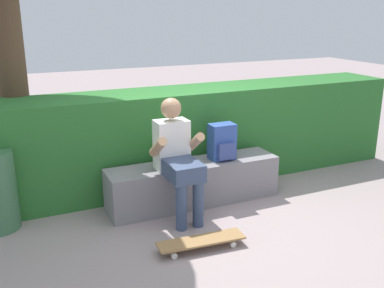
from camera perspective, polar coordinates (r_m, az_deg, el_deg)
ground_plane at (r=4.66m, az=2.32°, el=-9.35°), size 24.00×24.00×0.00m
bench_main at (r=4.89m, az=0.25°, el=-5.01°), size 1.92×0.44×0.47m
person_skater at (r=4.46m, az=-1.94°, el=-1.40°), size 0.49×0.62×1.22m
skateboard_near_person at (r=4.06m, az=1.19°, el=-12.38°), size 0.81×0.26×0.09m
backpack_on_bench at (r=4.89m, az=3.92°, el=0.22°), size 0.28×0.23×0.40m
hedge_row at (r=5.33m, az=-3.26°, el=0.74°), size 6.14×0.73×1.15m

